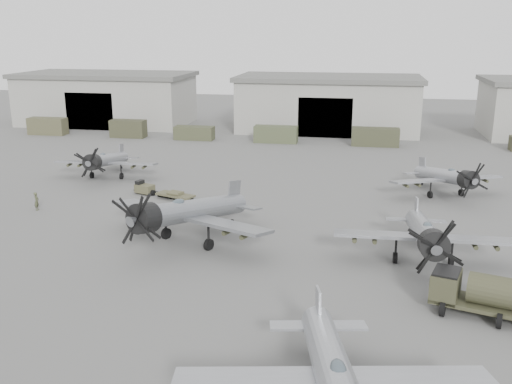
% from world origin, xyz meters
% --- Properties ---
extents(ground, '(220.00, 220.00, 0.00)m').
position_xyz_m(ground, '(0.00, 0.00, 0.00)').
color(ground, '#545552').
rests_on(ground, ground).
extents(hangar_left, '(29.00, 14.80, 8.70)m').
position_xyz_m(hangar_left, '(-38.00, 61.96, 4.37)').
color(hangar_left, '#9A9990').
rests_on(hangar_left, ground).
extents(hangar_center, '(29.00, 14.80, 8.70)m').
position_xyz_m(hangar_center, '(0.00, 61.96, 4.37)').
color(hangar_center, '#9A9990').
rests_on(hangar_center, ground).
extents(support_truck_0, '(5.89, 2.20, 2.59)m').
position_xyz_m(support_truck_0, '(-42.61, 50.00, 1.30)').
color(support_truck_0, '#49472F').
rests_on(support_truck_0, ground).
extents(support_truck_1, '(5.27, 2.20, 2.62)m').
position_xyz_m(support_truck_1, '(-29.31, 50.00, 1.31)').
color(support_truck_1, '#373824').
rests_on(support_truck_1, ground).
extents(support_truck_2, '(5.83, 2.20, 1.97)m').
position_xyz_m(support_truck_2, '(-18.93, 50.00, 0.99)').
color(support_truck_2, '#3D412A').
rests_on(support_truck_2, ground).
extents(support_truck_3, '(6.24, 2.20, 2.38)m').
position_xyz_m(support_truck_3, '(-6.67, 50.00, 1.19)').
color(support_truck_3, '#424930').
rests_on(support_truck_3, ground).
extents(support_truck_4, '(6.55, 2.20, 2.54)m').
position_xyz_m(support_truck_4, '(7.44, 50.00, 1.27)').
color(support_truck_4, '#373925').
rests_on(support_truck_4, ground).
extents(aircraft_near_1, '(13.30, 11.97, 5.28)m').
position_xyz_m(aircraft_near_1, '(4.83, -10.60, 2.40)').
color(aircraft_near_1, '#9DA0A6').
rests_on(aircraft_near_1, ground).
extents(aircraft_mid_1, '(13.82, 12.52, 5.64)m').
position_xyz_m(aircraft_mid_1, '(-7.35, 8.38, 2.57)').
color(aircraft_mid_1, gray).
rests_on(aircraft_mid_1, ground).
extents(aircraft_mid_2, '(12.48, 11.23, 5.01)m').
position_xyz_m(aircraft_mid_2, '(10.08, 7.63, 2.28)').
color(aircraft_mid_2, gray).
rests_on(aircraft_mid_2, ground).
extents(aircraft_far_0, '(11.25, 10.13, 4.50)m').
position_xyz_m(aircraft_far_0, '(-21.88, 25.92, 2.05)').
color(aircraft_far_0, gray).
rests_on(aircraft_far_0, ground).
extents(aircraft_far_1, '(11.01, 9.97, 4.49)m').
position_xyz_m(aircraft_far_1, '(13.92, 25.28, 2.04)').
color(aircraft_far_1, '#94969C').
rests_on(aircraft_far_1, ground).
extents(fuel_tanker, '(6.95, 3.98, 2.55)m').
position_xyz_m(fuel_tanker, '(13.01, 0.59, 1.46)').
color(fuel_tanker, '#393925').
rests_on(fuel_tanker, ground).
extents(tug_trailer, '(6.70, 3.43, 1.34)m').
position_xyz_m(tug_trailer, '(-14.14, 20.51, 0.50)').
color(tug_trailer, '#4B4931').
rests_on(tug_trailer, ground).
extents(ground_crew, '(0.52, 0.68, 1.67)m').
position_xyz_m(ground_crew, '(-23.19, 14.22, 0.84)').
color(ground_crew, '#43472F').
rests_on(ground_crew, ground).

